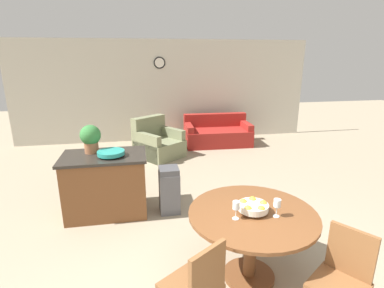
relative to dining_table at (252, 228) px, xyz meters
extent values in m
cube|color=beige|center=(-0.30, 5.68, 0.75)|extent=(8.00, 0.06, 2.70)
cylinder|color=black|center=(-0.45, 5.64, 1.50)|extent=(0.31, 0.02, 0.31)
cylinder|color=white|center=(-0.45, 5.63, 1.50)|extent=(0.24, 0.01, 0.24)
cylinder|color=brown|center=(0.00, 0.00, -0.58)|extent=(0.55, 0.55, 0.04)
cylinder|color=brown|center=(0.00, 0.00, -0.21)|extent=(0.13, 0.13, 0.70)
cylinder|color=brown|center=(0.00, 0.00, 0.16)|extent=(1.30, 1.30, 0.03)
cylinder|color=brown|center=(-0.68, -0.23, -0.40)|extent=(0.04, 0.04, 0.41)
cube|color=brown|center=(-0.73, -0.50, -0.17)|extent=(0.58, 0.58, 0.05)
cube|color=brown|center=(-0.62, -0.65, 0.07)|extent=(0.34, 0.25, 0.44)
cylinder|color=brown|center=(0.55, -0.46, -0.40)|extent=(0.04, 0.04, 0.41)
cube|color=brown|center=(0.50, -0.73, -0.17)|extent=(0.58, 0.58, 0.05)
cube|color=brown|center=(0.65, -0.62, 0.07)|extent=(0.25, 0.34, 0.44)
cylinder|color=silver|center=(0.00, 0.00, 0.19)|extent=(0.12, 0.12, 0.03)
cylinder|color=silver|center=(0.00, 0.00, 0.24)|extent=(0.30, 0.30, 0.06)
sphere|color=gold|center=(0.11, 0.00, 0.26)|extent=(0.08, 0.08, 0.08)
sphere|color=gold|center=(0.03, 0.10, 0.26)|extent=(0.08, 0.08, 0.08)
sphere|color=gold|center=(-0.08, 0.07, 0.26)|extent=(0.08, 0.08, 0.08)
sphere|color=gold|center=(-0.08, -0.07, 0.26)|extent=(0.08, 0.08, 0.08)
sphere|color=gold|center=(0.04, -0.10, 0.26)|extent=(0.08, 0.08, 0.08)
cylinder|color=silver|center=(-0.21, -0.09, 0.18)|extent=(0.06, 0.06, 0.01)
cylinder|color=silver|center=(-0.21, -0.09, 0.23)|extent=(0.01, 0.01, 0.10)
cylinder|color=silver|center=(-0.21, -0.09, 0.32)|extent=(0.07, 0.07, 0.08)
cylinder|color=silver|center=(0.19, -0.12, 0.18)|extent=(0.06, 0.06, 0.01)
cylinder|color=silver|center=(0.19, -0.12, 0.23)|extent=(0.01, 0.01, 0.10)
cylinder|color=silver|center=(0.19, -0.12, 0.32)|extent=(0.07, 0.07, 0.08)
cube|color=brown|center=(-1.60, 1.70, -0.16)|extent=(1.14, 0.69, 0.88)
cube|color=#2D2823|center=(-1.60, 1.70, 0.30)|extent=(1.20, 0.75, 0.04)
cylinder|color=teal|center=(-1.49, 1.63, 0.33)|extent=(0.13, 0.13, 0.02)
cylinder|color=teal|center=(-1.49, 1.63, 0.37)|extent=(0.38, 0.38, 0.06)
cylinder|color=#A36642|center=(-1.78, 1.85, 0.39)|extent=(0.20, 0.20, 0.16)
sphere|color=#387F3D|center=(-1.78, 1.85, 0.58)|extent=(0.30, 0.30, 0.30)
cube|color=#56565B|center=(-0.68, 1.57, -0.29)|extent=(0.30, 0.31, 0.62)
cube|color=#49494E|center=(-0.68, 1.57, 0.06)|extent=(0.28, 0.30, 0.08)
cube|color=maroon|center=(0.97, 4.88, -0.39)|extent=(1.73, 0.98, 0.42)
cube|color=maroon|center=(0.98, 5.24, -0.01)|extent=(1.71, 0.26, 0.35)
cube|color=maroon|center=(0.20, 4.91, -0.31)|extent=(0.19, 0.85, 0.58)
cube|color=maroon|center=(1.74, 4.85, -0.31)|extent=(0.19, 0.85, 0.58)
cube|color=#7A7F5B|center=(-0.63, 4.17, -0.40)|extent=(1.26, 1.28, 0.40)
cube|color=#7A7F5B|center=(-0.85, 4.47, 0.05)|extent=(0.82, 0.68, 0.51)
cube|color=#7A7F5B|center=(-0.92, 3.95, -0.29)|extent=(0.62, 0.78, 0.63)
cube|color=#7A7F5B|center=(-0.33, 4.39, -0.29)|extent=(0.62, 0.78, 0.63)
camera|label=1|loc=(-1.09, -2.53, 1.69)|focal=28.00mm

